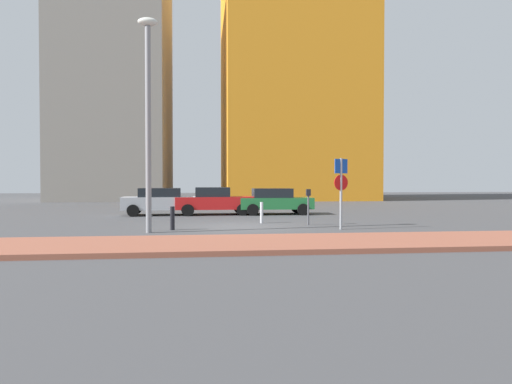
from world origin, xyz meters
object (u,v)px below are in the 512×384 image
at_px(street_lamp, 148,108).
at_px(traffic_bollard_near, 172,218).
at_px(traffic_bollard_mid, 262,213).
at_px(parked_car_silver, 161,201).
at_px(parked_car_green, 275,201).
at_px(parking_sign_post, 341,185).
at_px(parking_meter, 308,202).
at_px(parked_car_red, 214,201).

xyz_separation_m(street_lamp, traffic_bollard_near, (0.78, 0.84, -4.00)).
bearing_deg(traffic_bollard_mid, street_lamp, -144.17).
xyz_separation_m(parked_car_silver, traffic_bollard_mid, (4.90, -5.40, -0.32)).
height_order(parked_car_green, street_lamp, street_lamp).
relative_size(parked_car_silver, parking_sign_post, 1.56).
relative_size(parking_meter, traffic_bollard_near, 1.70).
bearing_deg(parked_car_silver, traffic_bollard_near, -81.35).
bearing_deg(parked_car_red, traffic_bollard_near, -102.55).
distance_m(parked_car_red, parking_meter, 7.58).
distance_m(parked_car_silver, parked_car_green, 6.33).
bearing_deg(parking_meter, street_lamp, -161.36).
height_order(parked_car_green, parking_sign_post, parking_sign_post).
bearing_deg(traffic_bollard_near, parked_car_silver, 98.65).
distance_m(street_lamp, traffic_bollard_near, 4.16).
bearing_deg(traffic_bollard_near, parked_car_green, 56.32).
bearing_deg(parking_meter, parked_car_green, 93.67).
height_order(parked_car_silver, parked_car_green, parked_car_silver).
xyz_separation_m(parked_car_green, traffic_bollard_near, (-5.15, -7.72, -0.33)).
bearing_deg(parked_car_silver, parking_sign_post, -47.81).
relative_size(street_lamp, traffic_bollard_near, 8.56).
bearing_deg(parking_sign_post, street_lamp, -177.75).
distance_m(parking_sign_post, traffic_bollard_mid, 4.18).
bearing_deg(parked_car_red, parked_car_green, -2.13).
distance_m(parked_car_silver, traffic_bollard_mid, 7.30).
bearing_deg(parking_sign_post, parking_meter, 114.08).
height_order(parked_car_red, traffic_bollard_near, parked_car_red).
height_order(street_lamp, traffic_bollard_near, street_lamp).
distance_m(parked_car_silver, street_lamp, 9.39).
relative_size(parking_meter, street_lamp, 0.20).
distance_m(parked_car_silver, parked_car_red, 2.93).
bearing_deg(traffic_bollard_mid, parked_car_silver, 132.25).
distance_m(parked_car_red, street_lamp, 9.76).
bearing_deg(parking_sign_post, parked_car_silver, 132.19).
distance_m(parked_car_green, traffic_bollard_near, 9.29).
distance_m(parked_car_green, traffic_bollard_mid, 5.51).
relative_size(parked_car_red, traffic_bollard_near, 4.85).
relative_size(parked_car_silver, parking_meter, 2.80).
xyz_separation_m(parked_car_green, street_lamp, (-5.92, -8.56, 3.68)).
xyz_separation_m(parked_car_silver, street_lamp, (0.41, -8.64, 3.66)).
distance_m(parking_meter, traffic_bollard_mid, 2.21).
height_order(parking_sign_post, parking_meter, parking_sign_post).
relative_size(parked_car_red, parking_meter, 2.85).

